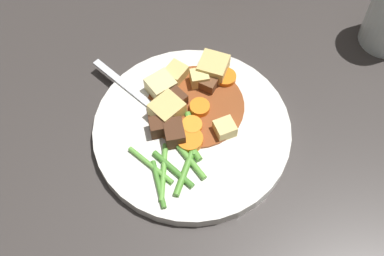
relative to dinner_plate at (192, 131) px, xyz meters
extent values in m
plane|color=#383330|center=(0.00, 0.00, -0.01)|extent=(3.00, 3.00, 0.00)
cylinder|color=white|center=(0.00, 0.00, 0.00)|extent=(0.27, 0.27, 0.02)
cylinder|color=brown|center=(0.04, 0.00, 0.01)|extent=(0.13, 0.13, 0.00)
cylinder|color=orange|center=(0.00, 0.00, 0.01)|extent=(0.04, 0.04, 0.01)
cylinder|color=orange|center=(-0.02, 0.00, 0.01)|extent=(0.04, 0.04, 0.01)
cylinder|color=orange|center=(0.08, -0.04, 0.01)|extent=(0.04, 0.04, 0.01)
cylinder|color=orange|center=(0.03, -0.01, 0.01)|extent=(0.04, 0.04, 0.01)
cube|color=#DBBC6B|center=(0.02, 0.04, 0.02)|extent=(0.05, 0.05, 0.03)
cube|color=#E5CC7A|center=(0.00, -0.04, 0.02)|extent=(0.03, 0.03, 0.02)
cube|color=#E5CC7A|center=(0.07, 0.00, 0.02)|extent=(0.03, 0.03, 0.02)
cube|color=#EAD68C|center=(0.05, 0.05, 0.02)|extent=(0.05, 0.05, 0.02)
cube|color=#DBBC6B|center=(0.09, -0.02, 0.02)|extent=(0.04, 0.04, 0.03)
cube|color=#DBBC6B|center=(0.08, 0.03, 0.02)|extent=(0.04, 0.04, 0.02)
cube|color=#4C2B19|center=(0.03, 0.03, 0.02)|extent=(0.03, 0.03, 0.02)
cube|color=#4C2B19|center=(-0.01, 0.04, 0.02)|extent=(0.03, 0.04, 0.02)
cube|color=brown|center=(0.07, -0.01, 0.02)|extent=(0.03, 0.03, 0.02)
cube|color=#4C2B19|center=(-0.02, 0.02, 0.02)|extent=(0.04, 0.03, 0.02)
cylinder|color=#4C8E33|center=(-0.07, 0.01, 0.01)|extent=(0.05, 0.06, 0.01)
cylinder|color=#599E38|center=(-0.03, 0.00, 0.01)|extent=(0.05, 0.04, 0.01)
cylinder|color=#66AD42|center=(-0.05, 0.00, 0.01)|extent=(0.06, 0.06, 0.01)
cylinder|color=#599E38|center=(-0.01, 0.00, 0.01)|extent=(0.07, 0.03, 0.01)
cylinder|color=#66AD42|center=(-0.06, 0.04, 0.01)|extent=(0.05, 0.07, 0.01)
cylinder|color=#4C8E33|center=(-0.09, 0.03, 0.01)|extent=(0.06, 0.03, 0.01)
cylinder|color=#599E38|center=(-0.07, 0.00, 0.01)|extent=(0.06, 0.02, 0.01)
cylinder|color=#66AD42|center=(-0.07, 0.03, 0.01)|extent=(0.08, 0.02, 0.01)
cube|color=silver|center=(0.06, 0.10, 0.01)|extent=(0.07, 0.10, 0.00)
cube|color=silver|center=(0.02, 0.05, 0.01)|extent=(0.03, 0.03, 0.00)
cylinder|color=silver|center=(-0.01, 0.03, 0.01)|extent=(0.03, 0.04, 0.00)
cylinder|color=silver|center=(0.00, 0.03, 0.01)|extent=(0.03, 0.04, 0.00)
cylinder|color=silver|center=(0.00, 0.02, 0.01)|extent=(0.03, 0.04, 0.00)
cylinder|color=silver|center=(0.01, 0.02, 0.01)|extent=(0.03, 0.04, 0.00)
camera|label=1|loc=(-0.36, -0.05, 0.63)|focal=50.80mm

